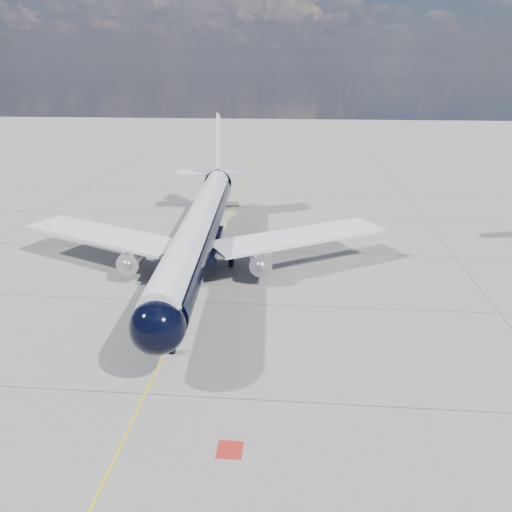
# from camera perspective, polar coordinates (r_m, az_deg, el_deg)

# --- Properties ---
(ground) EXTENTS (320.00, 320.00, 0.00)m
(ground) POSITION_cam_1_polar(r_m,az_deg,el_deg) (68.58, -4.21, 2.16)
(ground) COLOR gray
(ground) RESTS_ON ground
(taxiway_centerline) EXTENTS (0.16, 160.00, 0.01)m
(taxiway_centerline) POSITION_cam_1_polar(r_m,az_deg,el_deg) (63.93, -4.89, 0.72)
(taxiway_centerline) COLOR #E0BB0B
(taxiway_centerline) RESTS_ON ground
(red_marking) EXTENTS (1.60, 1.60, 0.01)m
(red_marking) POSITION_cam_1_polar(r_m,az_deg,el_deg) (32.87, -3.01, -21.23)
(red_marking) COLOR maroon
(red_marking) RESTS_ON ground
(main_airliner) EXTENTS (43.61, 53.15, 15.35)m
(main_airliner) POSITION_cam_1_polar(r_m,az_deg,el_deg) (57.71, -6.37, 3.41)
(main_airliner) COLOR black
(main_airliner) RESTS_ON ground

